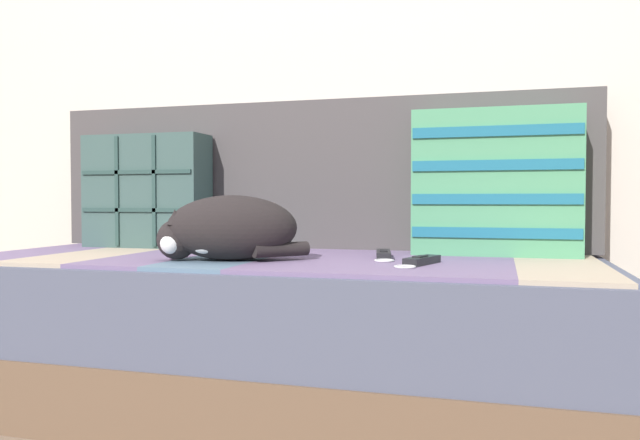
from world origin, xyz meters
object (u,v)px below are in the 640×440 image
couch (278,332)px  game_remote_near (421,261)px  throw_pillow_striped (495,183)px  throw_pillow_quilted (147,191)px  sleeping_cat (226,230)px  game_remote_far (383,255)px

couch → game_remote_near: game_remote_near is taller
throw_pillow_striped → throw_pillow_quilted: bearing=180.0°
throw_pillow_quilted → throw_pillow_striped: throw_pillow_striped is taller
sleeping_cat → couch: bearing=65.1°
throw_pillow_quilted → game_remote_near: bearing=-18.7°
game_remote_near → throw_pillow_striped: bearing=62.0°
sleeping_cat → game_remote_far: bearing=24.9°
couch → throw_pillow_striped: bearing=17.2°
sleeping_cat → game_remote_far: sleeping_cat is taller
couch → game_remote_far: size_ratio=8.56×
throw_pillow_striped → game_remote_near: 0.40m
sleeping_cat → game_remote_near: sleeping_cat is taller
couch → sleeping_cat: (-0.08, -0.16, 0.28)m
throw_pillow_striped → game_remote_near: (-0.16, -0.31, -0.19)m
sleeping_cat → game_remote_far: 0.41m
sleeping_cat → game_remote_near: 0.48m
sleeping_cat → game_remote_near: bearing=3.8°
sleeping_cat → game_remote_far: (0.37, 0.17, -0.07)m
couch → game_remote_far: (0.29, 0.01, 0.22)m
couch → throw_pillow_striped: size_ratio=3.95×
game_remote_near → game_remote_far: 0.18m
throw_pillow_striped → game_remote_far: 0.37m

